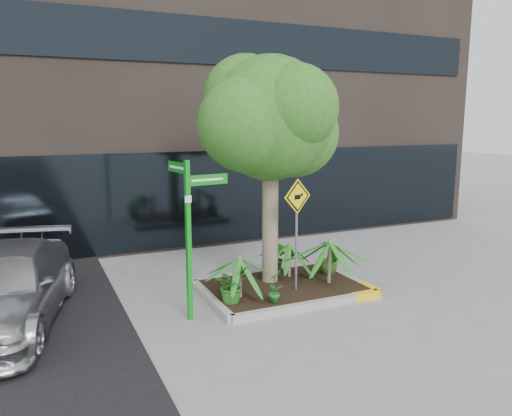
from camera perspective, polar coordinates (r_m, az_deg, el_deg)
name	(u,v)px	position (r m, az deg, el deg)	size (l,w,h in m)	color
ground	(281,298)	(10.25, 2.89, -10.19)	(80.00, 80.00, 0.00)	gray
planter	(285,287)	(10.55, 3.33, -9.01)	(3.35, 2.36, 0.15)	#9E9E99
tree	(270,119)	(10.26, 1.63, 10.18)	(3.26, 2.89, 4.89)	gray
palm_front	(330,242)	(10.52, 8.44, -3.87)	(1.06, 1.06, 1.18)	gray
palm_left	(240,259)	(9.63, -1.87, -5.81)	(0.92, 0.92, 1.02)	gray
palm_back	(290,244)	(10.90, 3.85, -4.18)	(0.86, 0.86, 0.96)	gray
parked_car	(4,288)	(9.79, -26.85, -8.18)	(1.87, 4.60, 1.33)	#BBBBC0
shrub_a	(231,284)	(9.48, -2.83, -8.72)	(0.62, 0.62, 0.69)	#26621C
shrub_b	(329,257)	(11.27, 8.37, -5.56)	(0.43, 0.43, 0.76)	#326D20
shrub_c	(274,286)	(9.44, 2.12, -8.90)	(0.35, 0.35, 0.66)	#1E6222
shrub_d	(277,258)	(11.13, 2.42, -5.72)	(0.41, 0.41, 0.74)	#285D1B
street_sign_post	(190,222)	(8.84, -7.59, -1.62)	(0.90, 0.84, 2.87)	#0D941A
cattle_sign	(297,216)	(9.88, 4.71, -0.87)	(0.68, 0.21, 2.26)	slate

